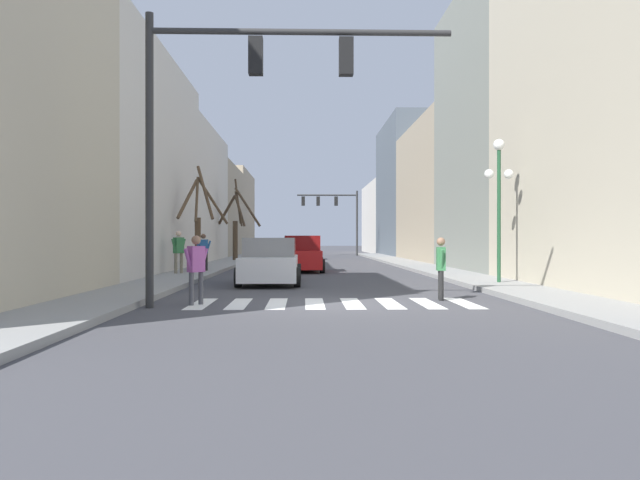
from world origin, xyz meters
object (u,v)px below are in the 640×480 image
car_at_intersection (270,262)px  street_tree_right_mid (237,223)px  street_lamp_right_corner (499,181)px  car_parked_right_mid (301,250)px  traffic_signal_near (236,95)px  street_tree_right_far (199,221)px  traffic_signal_far (335,208)px  pedestrian_waiting_at_curb (441,263)px  pedestrian_crossing_street (203,249)px  car_driving_toward_lane (303,255)px  pedestrian_near_right_corner (196,264)px  pedestrian_on_right_sidewalk (179,248)px

car_at_intersection → street_tree_right_mid: size_ratio=0.89×
street_lamp_right_corner → street_tree_right_mid: (-10.74, 21.58, -0.83)m
car_parked_right_mid → street_lamp_right_corner: bearing=13.8°
traffic_signal_near → street_tree_right_far: bearing=102.7°
car_parked_right_mid → street_tree_right_mid: street_tree_right_mid is taller
traffic_signal_near → car_at_intersection: size_ratio=1.45×
traffic_signal_far → street_tree_right_mid: (-7.28, -15.31, -1.78)m
car_parked_right_mid → street_tree_right_mid: bearing=-41.6°
car_at_intersection → street_lamp_right_corner: bearing=78.9°
pedestrian_waiting_at_curb → pedestrian_crossing_street: pedestrian_crossing_street is taller
pedestrian_crossing_street → street_tree_right_far: bearing=88.8°
pedestrian_waiting_at_curb → street_tree_right_mid: (-7.91, 25.86, 1.63)m
car_driving_toward_lane → street_tree_right_mid: street_tree_right_mid is taller
traffic_signal_far → pedestrian_waiting_at_curb: 41.31m
traffic_signal_near → pedestrian_near_right_corner: bearing=149.1°
car_at_intersection → pedestrian_waiting_at_curb: pedestrian_waiting_at_curb is taller
pedestrian_near_right_corner → pedestrian_crossing_street: 12.88m
car_driving_toward_lane → pedestrian_near_right_corner: bearing=-9.5°
traffic_signal_far → street_tree_right_mid: traffic_signal_far is taller
traffic_signal_far → street_tree_right_mid: 17.04m
car_at_intersection → pedestrian_near_right_corner: bearing=-11.5°
car_parked_right_mid → pedestrian_on_right_sidewalk: size_ratio=2.55×
car_at_intersection → pedestrian_near_right_corner: size_ratio=2.92×
car_at_intersection → pedestrian_on_right_sidewalk: 5.64m
pedestrian_near_right_corner → street_tree_right_far: bearing=-129.3°
car_at_intersection → street_tree_right_far: size_ratio=1.00×
car_parked_right_mid → pedestrian_on_right_sidewalk: pedestrian_on_right_sidewalk is taller
pedestrian_waiting_at_curb → pedestrian_crossing_street: bearing=40.8°
street_tree_right_mid → pedestrian_waiting_at_curb: bearing=-73.0°
traffic_signal_far → traffic_signal_near: bearing=-95.8°
car_driving_toward_lane → pedestrian_waiting_at_curb: size_ratio=2.81×
car_parked_right_mid → traffic_signal_near: bearing=-2.4°
traffic_signal_near → car_parked_right_mid: traffic_signal_near is taller
street_lamp_right_corner → street_tree_right_mid: bearing=116.5°
traffic_signal_near → street_tree_right_far: size_ratio=1.45×
car_at_intersection → street_tree_right_far: 8.08m
street_lamp_right_corner → pedestrian_near_right_corner: 10.55m
street_tree_right_far → traffic_signal_near: bearing=-77.3°
traffic_signal_near → pedestrian_on_right_sidewalk: 12.43m
car_driving_toward_lane → street_tree_right_far: street_tree_right_far is taller
car_parked_right_mid → street_tree_right_mid: (-4.26, -4.81, 1.83)m
traffic_signal_near → pedestrian_on_right_sidewalk: size_ratio=4.00×
pedestrian_crossing_street → street_lamp_right_corner: bearing=-55.8°
car_at_intersection → pedestrian_near_right_corner: pedestrian_near_right_corner is taller
traffic_signal_far → street_tree_right_far: traffic_signal_far is taller
pedestrian_near_right_corner → pedestrian_waiting_at_curb: bearing=140.8°
street_tree_right_mid → street_tree_right_far: 13.08m
car_driving_toward_lane → pedestrian_waiting_at_curb: (3.52, -13.75, 0.15)m
street_tree_right_mid → pedestrian_on_right_sidewalk: bearing=-92.2°
car_parked_right_mid → car_driving_toward_lane: bearing=0.4°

